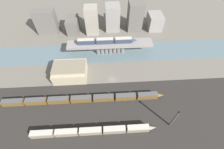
{
  "coord_description": "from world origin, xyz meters",
  "views": [
    {
      "loc": [
        -3.56,
        -59.76,
        76.93
      ],
      "look_at": [
        0.0,
        1.0,
        3.65
      ],
      "focal_mm": 24.0,
      "sensor_mm": 36.0,
      "label": 1
    }
  ],
  "objects_px": {
    "train_yard_mid": "(84,99)",
    "warehouse_building": "(70,71)",
    "train_on_bridge": "(107,41)",
    "signal_tower": "(174,119)",
    "train_yard_near": "(93,131)"
  },
  "relations": [
    {
      "from": "signal_tower",
      "to": "train_yard_mid",
      "type": "bearing_deg",
      "value": 159.2
    },
    {
      "from": "train_yard_mid",
      "to": "warehouse_building",
      "type": "bearing_deg",
      "value": 116.22
    },
    {
      "from": "train_yard_mid",
      "to": "warehouse_building",
      "type": "height_order",
      "value": "warehouse_building"
    },
    {
      "from": "signal_tower",
      "to": "warehouse_building",
      "type": "bearing_deg",
      "value": 146.23
    },
    {
      "from": "train_on_bridge",
      "to": "signal_tower",
      "type": "distance_m",
      "value": 65.43
    },
    {
      "from": "warehouse_building",
      "to": "train_on_bridge",
      "type": "bearing_deg",
      "value": 40.61
    },
    {
      "from": "train_yard_near",
      "to": "train_yard_mid",
      "type": "relative_size",
      "value": 0.67
    },
    {
      "from": "train_on_bridge",
      "to": "signal_tower",
      "type": "height_order",
      "value": "signal_tower"
    },
    {
      "from": "train_yard_mid",
      "to": "warehouse_building",
      "type": "xyz_separation_m",
      "value": [
        -9.61,
        19.52,
        2.52
      ]
    },
    {
      "from": "train_yard_near",
      "to": "signal_tower",
      "type": "height_order",
      "value": "signal_tower"
    },
    {
      "from": "train_on_bridge",
      "to": "signal_tower",
      "type": "relative_size",
      "value": 2.76
    },
    {
      "from": "train_yard_near",
      "to": "warehouse_building",
      "type": "distance_m",
      "value": 41.28
    },
    {
      "from": "train_yard_near",
      "to": "train_yard_mid",
      "type": "distance_m",
      "value": 19.58
    },
    {
      "from": "train_yard_mid",
      "to": "warehouse_building",
      "type": "relative_size",
      "value": 4.49
    },
    {
      "from": "train_yard_near",
      "to": "signal_tower",
      "type": "bearing_deg",
      "value": 2.16
    }
  ]
}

